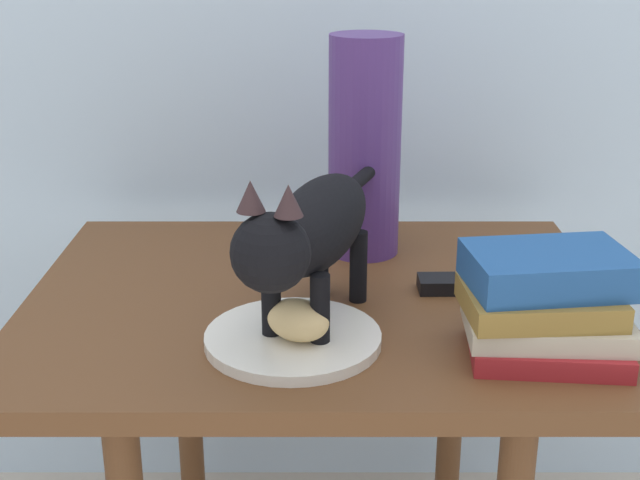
% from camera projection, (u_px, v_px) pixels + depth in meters
% --- Properties ---
extents(side_table, '(0.81, 0.63, 0.59)m').
position_uv_depth(side_table, '(320.00, 345.00, 1.23)').
color(side_table, brown).
rests_on(side_table, ground).
extents(plate, '(0.22, 0.22, 0.01)m').
position_uv_depth(plate, '(293.00, 338.00, 1.05)').
color(plate, silver).
rests_on(plate, side_table).
extents(bread_roll, '(0.10, 0.09, 0.05)m').
position_uv_depth(bread_roll, '(298.00, 320.00, 1.03)').
color(bread_roll, '#E0BC7A').
rests_on(bread_roll, plate).
extents(cat, '(0.20, 0.46, 0.23)m').
position_uv_depth(cat, '(310.00, 231.00, 1.05)').
color(cat, black).
rests_on(cat, side_table).
extents(book_stack, '(0.20, 0.16, 0.13)m').
position_uv_depth(book_stack, '(545.00, 305.00, 1.01)').
color(book_stack, maroon).
rests_on(book_stack, side_table).
extents(green_vase, '(0.11, 0.11, 0.34)m').
position_uv_depth(green_vase, '(365.00, 147.00, 1.30)').
color(green_vase, '#4C2D72').
rests_on(green_vase, side_table).
extents(tv_remote, '(0.15, 0.05, 0.02)m').
position_uv_depth(tv_remote, '(472.00, 284.00, 1.21)').
color(tv_remote, black).
rests_on(tv_remote, side_table).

